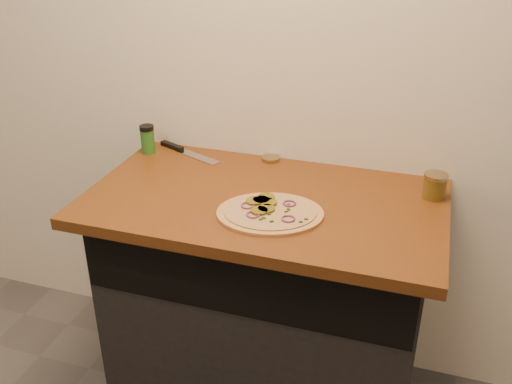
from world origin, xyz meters
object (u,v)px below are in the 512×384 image
(pizza, at_px, (269,212))
(spice_shaker, at_px, (148,139))
(salsa_jar, at_px, (435,186))
(chefs_knife, at_px, (184,151))

(pizza, relative_size, spice_shaker, 3.69)
(salsa_jar, height_order, spice_shaker, spice_shaker)
(pizza, xyz_separation_m, salsa_jar, (0.49, 0.28, 0.04))
(salsa_jar, bearing_deg, spice_shaker, 177.14)
(chefs_knife, bearing_deg, pizza, -39.02)
(chefs_knife, relative_size, salsa_jar, 3.43)
(pizza, distance_m, chefs_knife, 0.60)
(pizza, height_order, salsa_jar, salsa_jar)
(pizza, distance_m, salsa_jar, 0.57)
(spice_shaker, bearing_deg, chefs_knife, 18.40)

